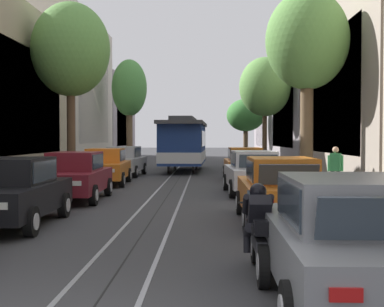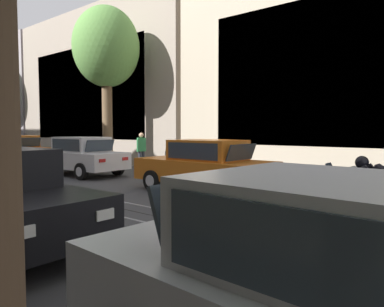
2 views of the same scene
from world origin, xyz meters
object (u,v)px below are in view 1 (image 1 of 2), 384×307
Objects in this scene: parked_car_orange_fourth_right at (245,164)px; street_tree_kerb_left_second at (71,50)px; parked_car_maroon_mid_left at (75,176)px; pedestrian_on_left_pavement at (335,168)px; cable_car_trolley at (184,144)px; parked_car_grey_near_right at (348,240)px; parked_car_white_mid_right at (253,172)px; street_tree_kerb_right_second at (307,43)px; street_tree_kerb_right_fourth at (246,115)px; parked_car_orange_second_right at (280,190)px; street_tree_kerb_right_mid at (265,87)px; parked_car_silver_fifth_left at (124,161)px; parked_car_black_second_left at (12,192)px; motorcycle_with_rider at (259,232)px; parked_car_orange_fourth_left at (105,166)px; street_tree_kerb_left_mid at (129,89)px.

parked_car_orange_fourth_right is 9.91m from street_tree_kerb_left_second.
parked_car_maroon_mid_left is 8.95m from pedestrian_on_left_pavement.
parked_car_grey_near_right is at bearing -83.11° from cable_car_trolley.
parked_car_white_mid_right is 6.11m from parked_car_orange_fourth_right.
street_tree_kerb_right_fourth is (-0.24, 27.47, -1.58)m from street_tree_kerb_right_second.
parked_car_orange_second_right is 0.79× the size of street_tree_kerb_right_fourth.
street_tree_kerb_right_mid is 4.18× the size of pedestrian_on_left_pavement.
parked_car_black_second_left is at bearing -90.38° from parked_car_silver_fifth_left.
pedestrian_on_left_pavement is (3.74, 10.68, 0.34)m from motorcycle_with_rider.
street_tree_kerb_right_second is 13.70m from cable_car_trolley.
parked_car_maroon_mid_left is 12.23m from parked_car_grey_near_right.
cable_car_trolley is at bearing 52.76° from parked_car_silver_fifth_left.
parked_car_orange_fourth_left is 9.75m from cable_car_trolley.
parked_car_maroon_mid_left is at bearing -74.83° from street_tree_kerb_left_second.
street_tree_kerb_left_mid is 11.36m from street_tree_kerb_right_fourth.
cable_car_trolley reaches higher than parked_car_grey_near_right.
parked_car_silver_fifth_left is 1.01× the size of parked_car_orange_second_right.
street_tree_kerb_left_second is at bearing 112.84° from motorcycle_with_rider.
street_tree_kerb_left_mid reaches higher than street_tree_kerb_right_mid.
parked_car_black_second_left is 1.00× the size of parked_car_grey_near_right.
parked_car_white_mid_right is 0.52× the size of street_tree_kerb_left_second.
street_tree_kerb_left_mid reaches higher than parked_car_black_second_left.
parked_car_orange_fourth_left is at bearing 110.53° from parked_car_grey_near_right.
parked_car_white_mid_right is 2.22× the size of motorcycle_with_rider.
parked_car_grey_near_right is 0.99× the size of parked_car_white_mid_right.
parked_car_orange_fourth_right is (0.14, 6.11, 0.00)m from parked_car_white_mid_right.
street_tree_kerb_left_second is at bearing -91.15° from street_tree_kerb_left_mid.
street_tree_kerb_right_fourth is at bearing 75.49° from parked_car_maroon_mid_left.
street_tree_kerb_left_second is (-2.14, 7.89, 5.40)m from parked_car_maroon_mid_left.
parked_car_silver_fifth_left is (-0.11, 10.99, 0.00)m from parked_car_maroon_mid_left.
parked_car_grey_near_right is (6.26, -5.63, 0.00)m from parked_car_black_second_left.
street_tree_kerb_right_fourth is 29.20m from pedestrian_on_left_pavement.
street_tree_kerb_right_second reaches higher than motorcycle_with_rider.
street_tree_kerb_right_mid is (0.01, 14.40, -0.29)m from street_tree_kerb_right_second.
motorcycle_with_rider is at bearing 125.04° from parked_car_grey_near_right.
street_tree_kerb_right_second reaches higher than pedestrian_on_left_pavement.
parked_car_orange_fourth_right is at bearing -24.26° from parked_car_silver_fifth_left.
parked_car_orange_fourth_left is at bearing -108.30° from cable_car_trolley.
street_tree_kerb_right_fourth is (9.67, 5.65, -1.87)m from street_tree_kerb_left_mid.
parked_car_maroon_mid_left is 10.23m from parked_car_orange_fourth_right.
street_tree_kerb_left_second reaches higher than parked_car_silver_fifth_left.
street_tree_kerb_right_second is (2.09, 0.91, 4.83)m from parked_car_white_mid_right.
motorcycle_with_rider is (-2.78, -39.70, -3.40)m from street_tree_kerb_right_fourth.
parked_car_orange_fourth_right is 0.79× the size of street_tree_kerb_right_fourth.
parked_car_silver_fifth_left is 10.84m from parked_car_white_mid_right.
street_tree_kerb_right_fourth is at bearing 77.14° from parked_car_black_second_left.
street_tree_kerb_left_mid reaches higher than parked_car_grey_near_right.
street_tree_kerb_left_mid is at bearing 115.61° from parked_car_orange_fourth_right.
parked_car_maroon_mid_left is at bearing -161.20° from parked_car_white_mid_right.
street_tree_kerb_left_second is (-8.16, 5.84, 5.40)m from parked_car_white_mid_right.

